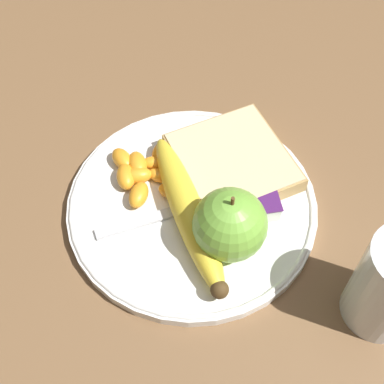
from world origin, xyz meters
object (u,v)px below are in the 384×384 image
Objects in this scene: apple at (230,225)px; bread_slice at (232,162)px; fork at (187,208)px; plate at (192,205)px; banana at (189,212)px; jam_packet at (260,201)px.

apple reaches higher than bread_slice.
apple is 0.10m from bread_slice.
bread_slice is 0.88× the size of fork.
fork is at bearing 136.51° from plate.
apple reaches higher than fork.
jam_packet is (0.00, -0.08, -0.01)m from banana.
fork is at bearing 82.34° from jam_packet.
banana is at bearing 45.50° from apple.
banana is at bearing -102.52° from fork.
apple is (-0.06, -0.03, 0.04)m from plate.
plate is 0.07m from bread_slice.
apple is 0.49× the size of fork.
fork is (-0.01, 0.01, 0.01)m from plate.
apple is at bearing -153.54° from plate.
bread_slice is 0.06m from jam_packet.
bread_slice is at bearing 17.54° from jam_packet.
plate is 0.03m from banana.
bread_slice reaches higher than fork.
plate is at bearing -18.83° from banana.
fork is at bearing 35.21° from apple.
apple reaches higher than plate.
apple is at bearing 165.33° from bread_slice.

